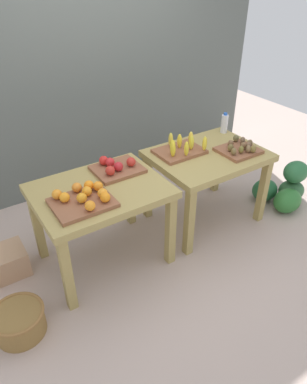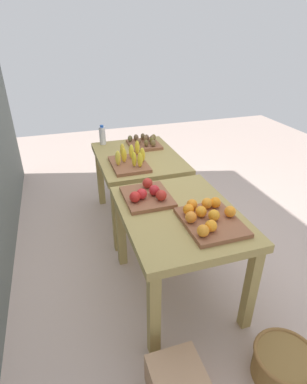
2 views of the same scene
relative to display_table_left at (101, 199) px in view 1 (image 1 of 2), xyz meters
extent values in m
plane|color=#BDA599|center=(0.56, 0.00, -0.64)|extent=(8.00, 8.00, 0.00)
cube|color=#5A615C|center=(0.56, 1.35, 0.86)|extent=(4.40, 0.12, 3.00)
cube|color=#A69050|center=(0.00, 0.00, 0.08)|extent=(1.04, 0.80, 0.06)
cube|color=#A69050|center=(-0.46, -0.34, -0.29)|extent=(0.07, 0.07, 0.69)
cube|color=#A69050|center=(0.46, -0.34, -0.29)|extent=(0.07, 0.07, 0.69)
cube|color=#A69050|center=(-0.46, 0.34, -0.29)|extent=(0.07, 0.07, 0.69)
cube|color=#A69050|center=(0.46, 0.34, -0.29)|extent=(0.07, 0.07, 0.69)
cube|color=#A69050|center=(1.12, 0.00, 0.08)|extent=(1.04, 0.80, 0.06)
cube|color=#A69050|center=(0.66, -0.34, -0.29)|extent=(0.07, 0.07, 0.69)
cube|color=#A69050|center=(1.58, -0.34, -0.29)|extent=(0.07, 0.07, 0.69)
cube|color=#A69050|center=(0.66, 0.34, -0.29)|extent=(0.07, 0.07, 0.69)
cube|color=#A69050|center=(1.58, 0.34, -0.29)|extent=(0.07, 0.07, 0.69)
cube|color=brown|center=(-0.20, -0.14, 0.12)|extent=(0.44, 0.36, 0.03)
sphere|color=orange|center=(-0.20, -0.27, 0.18)|extent=(0.08, 0.08, 0.08)
sphere|color=orange|center=(-0.14, -0.09, 0.18)|extent=(0.11, 0.11, 0.08)
sphere|color=orange|center=(-0.18, 0.00, 0.18)|extent=(0.11, 0.11, 0.08)
sphere|color=orange|center=(-0.04, -0.07, 0.18)|extent=(0.10, 0.10, 0.08)
sphere|color=orange|center=(-0.05, -0.18, 0.18)|extent=(0.09, 0.09, 0.08)
sphere|color=orange|center=(-0.09, -0.02, 0.18)|extent=(0.11, 0.11, 0.08)
sphere|color=orange|center=(-0.06, -0.24, 0.18)|extent=(0.09, 0.09, 0.08)
sphere|color=orange|center=(-0.31, -0.08, 0.18)|extent=(0.08, 0.08, 0.08)
sphere|color=orange|center=(-0.34, -0.01, 0.18)|extent=(0.10, 0.10, 0.08)
sphere|color=orange|center=(-0.21, -0.15, 0.18)|extent=(0.09, 0.09, 0.08)
cube|color=brown|center=(0.25, 0.17, 0.12)|extent=(0.40, 0.34, 0.03)
sphere|color=red|center=(0.23, 0.11, 0.18)|extent=(0.08, 0.08, 0.08)
sphere|color=red|center=(0.18, 0.28, 0.18)|extent=(0.11, 0.11, 0.08)
sphere|color=red|center=(0.21, 0.22, 0.18)|extent=(0.11, 0.11, 0.08)
sphere|color=red|center=(0.15, 0.09, 0.18)|extent=(0.09, 0.09, 0.08)
sphere|color=red|center=(0.37, 0.13, 0.18)|extent=(0.09, 0.09, 0.08)
cube|color=brown|center=(0.90, 0.15, 0.12)|extent=(0.44, 0.32, 0.03)
ellipsoid|color=yellow|center=(0.88, 0.02, 0.21)|extent=(0.06, 0.06, 0.14)
ellipsoid|color=yellow|center=(0.87, 0.25, 0.21)|extent=(0.05, 0.05, 0.14)
ellipsoid|color=yellow|center=(1.04, 0.17, 0.21)|extent=(0.05, 0.06, 0.14)
ellipsoid|color=yellow|center=(0.80, 0.12, 0.21)|extent=(0.06, 0.06, 0.14)
ellipsoid|color=yellow|center=(0.77, 0.07, 0.21)|extent=(0.06, 0.06, 0.14)
ellipsoid|color=yellow|center=(0.92, 0.19, 0.21)|extent=(0.04, 0.05, 0.14)
ellipsoid|color=yellow|center=(0.99, 0.10, 0.21)|extent=(0.05, 0.06, 0.14)
ellipsoid|color=yellow|center=(1.08, 0.02, 0.21)|extent=(0.07, 0.07, 0.14)
cube|color=brown|center=(1.37, -0.14, 0.12)|extent=(0.36, 0.32, 0.03)
ellipsoid|color=brown|center=(1.27, -0.13, 0.18)|extent=(0.07, 0.06, 0.07)
ellipsoid|color=brown|center=(1.42, -0.26, 0.18)|extent=(0.07, 0.07, 0.07)
ellipsoid|color=brown|center=(1.48, -0.08, 0.18)|extent=(0.07, 0.07, 0.07)
ellipsoid|color=brown|center=(1.46, -0.01, 0.18)|extent=(0.07, 0.07, 0.07)
ellipsoid|color=brown|center=(1.24, -0.20, 0.18)|extent=(0.07, 0.07, 0.07)
ellipsoid|color=brown|center=(1.32, -0.21, 0.18)|extent=(0.07, 0.07, 0.07)
ellipsoid|color=brown|center=(1.39, -0.24, 0.18)|extent=(0.07, 0.07, 0.07)
ellipsoid|color=brown|center=(1.49, -0.16, 0.18)|extent=(0.06, 0.05, 0.07)
ellipsoid|color=brown|center=(1.40, -0.16, 0.18)|extent=(0.07, 0.07, 0.07)
ellipsoid|color=brown|center=(1.44, -0.19, 0.18)|extent=(0.07, 0.07, 0.07)
ellipsoid|color=brown|center=(1.33, -0.07, 0.18)|extent=(0.07, 0.07, 0.07)
cylinder|color=silver|center=(1.57, 0.28, 0.20)|extent=(0.07, 0.07, 0.19)
cylinder|color=blue|center=(1.57, 0.28, 0.31)|extent=(0.04, 0.04, 0.02)
ellipsoid|color=#306138|center=(2.15, -0.28, -0.52)|extent=(0.36, 0.33, 0.23)
ellipsoid|color=#27653A|center=(1.91, -0.12, -0.52)|extent=(0.32, 0.28, 0.24)
ellipsoid|color=#2E7030|center=(1.94, -0.40, -0.51)|extent=(0.34, 0.27, 0.25)
ellipsoid|color=#2A683A|center=(2.15, -0.28, -0.29)|extent=(0.29, 0.24, 0.24)
cylinder|color=olive|center=(-0.86, -0.35, -0.54)|extent=(0.36, 0.36, 0.20)
torus|color=olive|center=(-0.86, -0.35, -0.44)|extent=(0.38, 0.38, 0.02)
cube|color=tan|center=(-0.82, 0.30, -0.52)|extent=(0.40, 0.30, 0.23)
camera|label=1|loc=(-0.94, -2.22, 1.62)|focal=33.33mm
camera|label=2|loc=(-1.69, 0.74, 1.26)|focal=28.74mm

